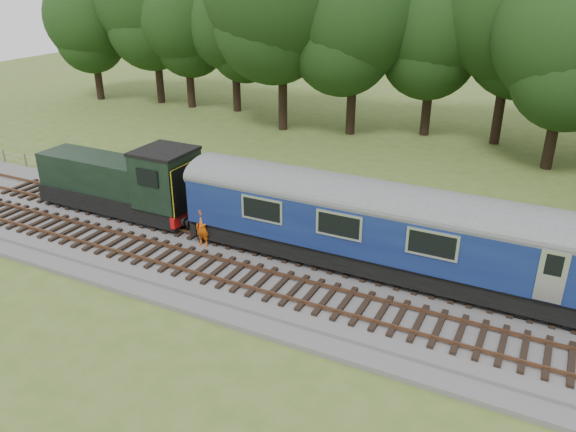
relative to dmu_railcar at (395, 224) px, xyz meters
The scene contains 9 objects.
ground 5.85m from the dmu_railcar, 164.49° to the right, with size 120.00×120.00×0.00m, color #475E22.
ballast 5.77m from the dmu_railcar, 164.49° to the right, with size 70.00×7.00×0.35m, color #4C4C4F.
track_north 5.50m from the dmu_railcar, behind, with size 67.20×2.40×0.21m.
track_south 6.26m from the dmu_railcar, 149.26° to the right, with size 67.20×2.40×0.21m.
fence 6.47m from the dmu_railcar, 148.43° to the left, with size 64.00×0.12×1.00m, color #6B6054, non-canonical shape.
tree_line 21.37m from the dmu_railcar, 103.76° to the left, with size 70.00×8.00×18.00m, color black, non-canonical shape.
dmu_railcar is the anchor object (origin of this frame).
shunter_loco 13.94m from the dmu_railcar, behind, with size 8.91×2.60×3.38m.
worker 8.54m from the dmu_railcar, behind, with size 0.66×0.43×1.80m, color #DA530B.
Camera 1 is at (10.30, -18.38, 11.89)m, focal length 35.00 mm.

